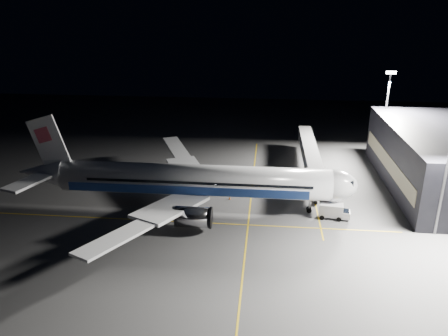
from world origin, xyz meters
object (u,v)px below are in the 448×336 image
baggage_tug (181,182)px  safety_cone_c (215,190)px  floodlight_mast_north (386,107)px  service_truck (334,211)px  jet_bridge (311,155)px  safety_cone_b (230,198)px  airliner (188,180)px  safety_cone_a (183,192)px  floodlight_mast_south (448,162)px

baggage_tug → safety_cone_c: baggage_tug is taller
floodlight_mast_north → service_truck: size_ratio=3.82×
jet_bridge → safety_cone_b: jet_bridge is taller
airliner → baggage_tug: 10.87m
floodlight_mast_north → safety_cone_a: floodlight_mast_north is taller
jet_bridge → floodlight_mast_south: 31.05m
jet_bridge → safety_cone_a: 28.58m
baggage_tug → safety_cone_c: bearing=-29.9°
safety_cone_b → service_truck: bearing=-18.1°
baggage_tug → safety_cone_a: 3.96m
airliner → jet_bridge: 29.31m
floodlight_mast_north → floodlight_mast_south: 38.00m
safety_cone_c → service_truck: bearing=-23.3°
jet_bridge → safety_cone_b: (-16.00, -14.06, -4.28)m
safety_cone_a → service_truck: bearing=-15.4°
jet_bridge → floodlight_mast_south: (18.00, -24.07, 7.79)m
airliner → service_truck: (25.58, -2.06, -3.74)m
safety_cone_b → jet_bridge: bearing=41.3°
floodlight_mast_north → baggage_tug: (-44.47, -22.60, -11.52)m
safety_cone_b → safety_cone_c: size_ratio=1.08×
floodlight_mast_north → safety_cone_a: (-43.37, -26.38, -12.05)m
airliner → safety_cone_c: size_ratio=111.30×
floodlight_mast_north → safety_cone_b: (-34.00, -27.99, -12.07)m
airliner → safety_cone_c: (3.87, 7.26, -4.89)m
baggage_tug → floodlight_mast_south: bearing=-32.7°
jet_bridge → service_truck: 20.52m
safety_cone_b → safety_cone_c: bearing=134.4°
safety_cone_a → safety_cone_c: (6.17, 1.65, -0.04)m
service_truck → safety_cone_a: 28.94m
airliner → floodlight_mast_north: floodlight_mast_north is taller
jet_bridge → safety_cone_a: jet_bridge is taller
floodlight_mast_north → safety_cone_b: bearing=-140.5°
airliner → service_truck: airliner is taller
baggage_tug → safety_cone_a: (1.09, -3.77, -0.53)m
airliner → service_truck: bearing=-4.6°
service_truck → safety_cone_a: bearing=172.1°
jet_bridge → baggage_tug: 28.10m
jet_bridge → floodlight_mast_north: floodlight_mast_north is taller
jet_bridge → service_truck: jet_bridge is taller
floodlight_mast_north → baggage_tug: 51.19m
safety_cone_a → safety_cone_b: bearing=-9.8°
jet_bridge → baggage_tug: jet_bridge is taller
baggage_tug → safety_cone_c: size_ratio=5.30×
floodlight_mast_south → service_truck: bearing=165.7°
safety_cone_c → safety_cone_a: bearing=-165.0°
airliner → safety_cone_a: bearing=112.3°
safety_cone_a → floodlight_mast_north: bearing=31.3°
safety_cone_a → safety_cone_b: safety_cone_a is taller
airliner → safety_cone_b: 9.47m
airliner → safety_cone_a: 7.76m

